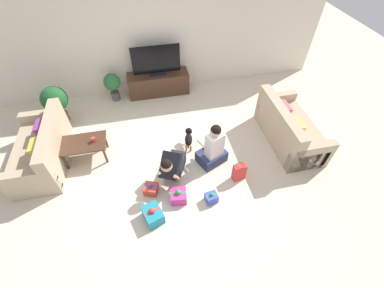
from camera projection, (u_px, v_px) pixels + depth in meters
ground_plane at (174, 161)px, 5.10m from camera, size 16.00×16.00×0.00m
wall_back at (152, 39)px, 5.90m from camera, size 8.40×0.06×2.60m
sofa_left at (42, 150)px, 4.87m from camera, size 0.85×1.71×0.87m
sofa_right at (289, 129)px, 5.27m from camera, size 0.85×1.71×0.87m
coffee_table at (84, 145)px, 4.90m from camera, size 0.85×0.54×0.42m
tv_console at (159, 84)px, 6.45m from camera, size 1.49×0.45×0.55m
tv at (156, 62)px, 6.01m from camera, size 1.13×0.20×0.72m
potted_plant_corner_left at (55, 101)px, 5.52m from camera, size 0.55×0.55×0.88m
potted_plant_back_left at (113, 84)px, 6.13m from camera, size 0.40×0.40×0.71m
person_kneeling at (172, 165)px, 4.59m from camera, size 0.61×0.81×0.77m
person_sitting at (213, 149)px, 4.83m from camera, size 0.64×0.60×0.98m
dog at (189, 138)px, 5.22m from camera, size 0.22×0.51×0.34m
gift_box_a at (153, 215)px, 4.18m from camera, size 0.37×0.42×0.29m
gift_box_b at (178, 196)px, 4.44m from camera, size 0.31×0.30×0.25m
gift_box_c at (151, 189)px, 4.55m from camera, size 0.29×0.29×0.23m
gift_box_d at (211, 198)px, 4.43m from camera, size 0.23×0.20×0.23m
gift_bag_a at (239, 172)px, 4.68m from camera, size 0.24×0.16×0.39m
mug at (94, 139)px, 4.85m from camera, size 0.12×0.08×0.09m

